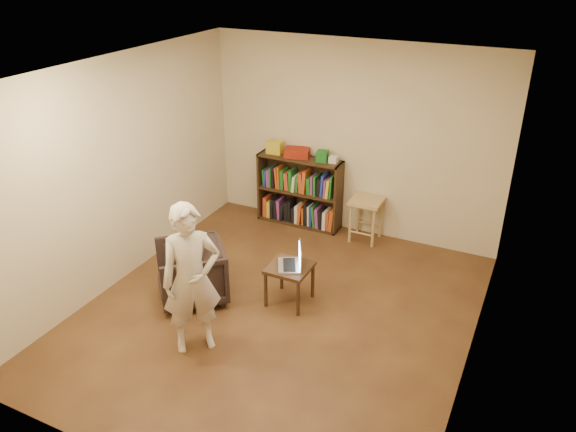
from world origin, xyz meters
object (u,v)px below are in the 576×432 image
at_px(stool, 366,208).
at_px(armchair, 191,272).
at_px(bookshelf, 300,195).
at_px(side_table, 290,272).
at_px(person, 191,280).
at_px(laptop, 294,261).

distance_m(stool, armchair, 2.54).
bearing_deg(armchair, bookshelf, 130.62).
xyz_separation_m(side_table, person, (-0.50, -1.09, 0.39)).
bearing_deg(person, armchair, 82.90).
relative_size(stool, person, 0.38).
distance_m(side_table, person, 1.27).
bearing_deg(person, laptop, 19.63).
distance_m(armchair, side_table, 1.10).
distance_m(laptop, person, 1.26).
distance_m(bookshelf, laptop, 1.97).
xyz_separation_m(bookshelf, side_table, (0.72, -1.83, -0.05)).
distance_m(armchair, person, 0.97).
height_order(side_table, laptop, laptop).
bearing_deg(armchair, laptop, 70.00).
distance_m(bookshelf, person, 2.96).
relative_size(armchair, person, 0.47).
relative_size(bookshelf, armchair, 1.63).
relative_size(side_table, laptop, 1.12).
height_order(side_table, person, person).
relative_size(armchair, laptop, 1.77).
height_order(bookshelf, armchair, bookshelf).
bearing_deg(bookshelf, stool, -3.65).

